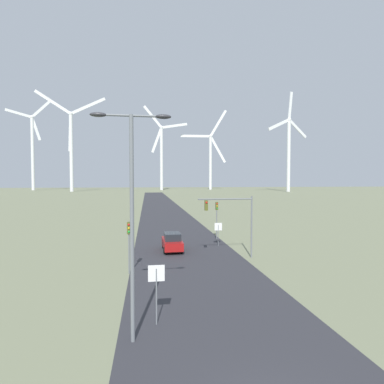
{
  "coord_description": "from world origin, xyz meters",
  "views": [
    {
      "loc": [
        -3.64,
        -7.4,
        7.05
      ],
      "look_at": [
        0.0,
        16.89,
        6.1
      ],
      "focal_mm": 28.0,
      "sensor_mm": 36.0,
      "label": 1
    }
  ],
  "objects_px": {
    "streetlamp": "(132,199)",
    "car_approaching": "(172,242)",
    "wind_turbine_left": "(71,143)",
    "stop_sign_far": "(218,230)",
    "stop_sign_near": "(156,283)",
    "wind_turbine_far_left": "(32,147)",
    "wind_turbine_right": "(210,156)",
    "wind_turbine_center": "(161,152)",
    "traffic_light_post_near_left": "(129,236)",
    "traffic_light_post_near_right": "(217,213)",
    "wind_turbine_far_right": "(289,148)",
    "traffic_light_mast_overhead": "(232,213)"
  },
  "relations": [
    {
      "from": "traffic_light_post_near_right",
      "to": "wind_turbine_right",
      "type": "bearing_deg",
      "value": 78.17
    },
    {
      "from": "stop_sign_far",
      "to": "wind_turbine_far_right",
      "type": "distance_m",
      "value": 168.82
    },
    {
      "from": "stop_sign_near",
      "to": "traffic_light_post_near_right",
      "type": "bearing_deg",
      "value": 68.55
    },
    {
      "from": "wind_turbine_far_right",
      "to": "wind_turbine_right",
      "type": "bearing_deg",
      "value": 130.04
    },
    {
      "from": "streetlamp",
      "to": "traffic_light_post_near_left",
      "type": "bearing_deg",
      "value": 94.25
    },
    {
      "from": "stop_sign_far",
      "to": "wind_turbine_center",
      "type": "height_order",
      "value": "wind_turbine_center"
    },
    {
      "from": "traffic_light_post_near_right",
      "to": "traffic_light_mast_overhead",
      "type": "height_order",
      "value": "traffic_light_mast_overhead"
    },
    {
      "from": "traffic_light_post_near_right",
      "to": "wind_turbine_far_left",
      "type": "distance_m",
      "value": 216.8
    },
    {
      "from": "car_approaching",
      "to": "wind_turbine_far_right",
      "type": "xyz_separation_m",
      "value": [
        85.53,
        147.63,
        26.64
      ]
    },
    {
      "from": "stop_sign_far",
      "to": "wind_turbine_center",
      "type": "relative_size",
      "value": 0.04
    },
    {
      "from": "wind_turbine_far_left",
      "to": "car_approaching",
      "type": "bearing_deg",
      "value": -67.32
    },
    {
      "from": "wind_turbine_far_left",
      "to": "wind_turbine_right",
      "type": "height_order",
      "value": "wind_turbine_far_left"
    },
    {
      "from": "stop_sign_near",
      "to": "wind_turbine_center",
      "type": "bearing_deg",
      "value": 87.2
    },
    {
      "from": "wind_turbine_left",
      "to": "stop_sign_far",
      "type": "bearing_deg",
      "value": -71.86
    },
    {
      "from": "car_approaching",
      "to": "stop_sign_far",
      "type": "bearing_deg",
      "value": 16.13
    },
    {
      "from": "streetlamp",
      "to": "wind_turbine_right",
      "type": "xyz_separation_m",
      "value": [
        48.66,
        211.79,
        19.84
      ]
    },
    {
      "from": "traffic_light_post_near_left",
      "to": "wind_turbine_right",
      "type": "distance_m",
      "value": 209.29
    },
    {
      "from": "car_approaching",
      "to": "wind_turbine_right",
      "type": "distance_m",
      "value": 202.02
    },
    {
      "from": "streetlamp",
      "to": "traffic_light_post_near_left",
      "type": "xyz_separation_m",
      "value": [
        -0.72,
        9.74,
        -3.36
      ]
    },
    {
      "from": "wind_turbine_right",
      "to": "wind_turbine_far_right",
      "type": "bearing_deg",
      "value": -49.96
    },
    {
      "from": "traffic_light_post_near_left",
      "to": "wind_turbine_center",
      "type": "height_order",
      "value": "wind_turbine_center"
    },
    {
      "from": "traffic_light_mast_overhead",
      "to": "wind_turbine_center",
      "type": "bearing_deg",
      "value": 89.15
    },
    {
      "from": "car_approaching",
      "to": "wind_turbine_far_left",
      "type": "height_order",
      "value": "wind_turbine_far_left"
    },
    {
      "from": "streetlamp",
      "to": "car_approaching",
      "type": "height_order",
      "value": "streetlamp"
    },
    {
      "from": "streetlamp",
      "to": "car_approaching",
      "type": "relative_size",
      "value": 2.39
    },
    {
      "from": "wind_turbine_left",
      "to": "wind_turbine_right",
      "type": "distance_m",
      "value": 98.96
    },
    {
      "from": "traffic_light_post_near_right",
      "to": "wind_turbine_far_right",
      "type": "height_order",
      "value": "wind_turbine_far_right"
    },
    {
      "from": "traffic_light_post_near_left",
      "to": "traffic_light_mast_overhead",
      "type": "relative_size",
      "value": 0.7
    },
    {
      "from": "streetlamp",
      "to": "wind_turbine_far_right",
      "type": "xyz_separation_m",
      "value": [
        88.63,
        164.22,
        21.32
      ]
    },
    {
      "from": "traffic_light_post_near_left",
      "to": "stop_sign_far",
      "type": "bearing_deg",
      "value": 43.06
    },
    {
      "from": "car_approaching",
      "to": "wind_turbine_center",
      "type": "height_order",
      "value": "wind_turbine_center"
    },
    {
      "from": "traffic_light_post_near_left",
      "to": "traffic_light_mast_overhead",
      "type": "bearing_deg",
      "value": 19.37
    },
    {
      "from": "traffic_light_post_near_left",
      "to": "wind_turbine_center",
      "type": "xyz_separation_m",
      "value": [
        11.85,
        197.52,
        25.27
      ]
    },
    {
      "from": "stop_sign_near",
      "to": "wind_turbine_left",
      "type": "bearing_deg",
      "value": 104.53
    },
    {
      "from": "car_approaching",
      "to": "wind_turbine_right",
      "type": "bearing_deg",
      "value": 76.86
    },
    {
      "from": "car_approaching",
      "to": "wind_turbine_far_right",
      "type": "bearing_deg",
      "value": 59.91
    },
    {
      "from": "wind_turbine_right",
      "to": "traffic_light_post_near_left",
      "type": "bearing_deg",
      "value": -103.74
    },
    {
      "from": "traffic_light_post_near_right",
      "to": "wind_turbine_far_right",
      "type": "bearing_deg",
      "value": 60.88
    },
    {
      "from": "streetlamp",
      "to": "wind_turbine_left",
      "type": "bearing_deg",
      "value": 104.11
    },
    {
      "from": "stop_sign_far",
      "to": "wind_turbine_right",
      "type": "distance_m",
      "value": 199.41
    },
    {
      "from": "wind_turbine_far_left",
      "to": "wind_turbine_center",
      "type": "bearing_deg",
      "value": -5.65
    },
    {
      "from": "streetlamp",
      "to": "wind_turbine_center",
      "type": "relative_size",
      "value": 0.16
    },
    {
      "from": "traffic_light_mast_overhead",
      "to": "wind_turbine_right",
      "type": "height_order",
      "value": "wind_turbine_right"
    },
    {
      "from": "stop_sign_far",
      "to": "wind_turbine_far_left",
      "type": "distance_m",
      "value": 219.11
    },
    {
      "from": "stop_sign_far",
      "to": "traffic_light_mast_overhead",
      "type": "relative_size",
      "value": 0.44
    },
    {
      "from": "traffic_light_post_near_left",
      "to": "traffic_light_post_near_right",
      "type": "distance_m",
      "value": 14.3
    },
    {
      "from": "stop_sign_near",
      "to": "stop_sign_far",
      "type": "bearing_deg",
      "value": 66.9
    },
    {
      "from": "stop_sign_near",
      "to": "wind_turbine_far_right",
      "type": "bearing_deg",
      "value": 61.73
    },
    {
      "from": "stop_sign_near",
      "to": "car_approaching",
      "type": "distance_m",
      "value": 15.36
    },
    {
      "from": "stop_sign_near",
      "to": "car_approaching",
      "type": "bearing_deg",
      "value": 82.42
    }
  ]
}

